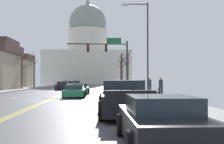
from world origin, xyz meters
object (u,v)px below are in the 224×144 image
at_px(sedan_near_02, 116,96).
at_px(sedan_oncoming_03, 66,83).
at_px(sedan_oncoming_00, 63,86).
at_px(sedan_oncoming_02, 76,83).
at_px(pedestrian_01, 161,86).
at_px(sedan_near_04, 160,122).
at_px(street_lamp_right, 144,41).
at_px(signal_gantry, 110,53).
at_px(bicycle_parked, 158,95).
at_px(pickup_truck_near_03, 124,99).
at_px(sedan_oncoming_01, 69,84).
at_px(sedan_near_00, 80,89).
at_px(pedestrian_00, 150,85).
at_px(sedan_near_01, 75,91).

distance_m(sedan_near_02, sedan_oncoming_03, 66.25).
bearing_deg(sedan_oncoming_00, sedan_oncoming_02, 89.91).
relative_size(sedan_oncoming_03, pedestrian_01, 2.71).
bearing_deg(sedan_oncoming_02, pedestrian_01, -77.55).
bearing_deg(sedan_near_02, sedan_near_04, -88.57).
bearing_deg(sedan_oncoming_03, pedestrian_01, -76.46).
height_order(street_lamp_right, sedan_oncoming_02, street_lamp_right).
height_order(signal_gantry, bicycle_parked, signal_gantry).
distance_m(signal_gantry, pickup_truck_near_03, 25.06).
relative_size(sedan_oncoming_01, sedan_oncoming_02, 0.99).
relative_size(street_lamp_right, sedan_near_00, 1.78).
height_order(sedan_near_00, pedestrian_00, pedestrian_00).
relative_size(sedan_near_02, pedestrian_01, 2.64).
distance_m(signal_gantry, sedan_near_02, 18.94).
distance_m(sedan_near_00, sedan_near_04, 26.24).
distance_m(street_lamp_right, pickup_truck_near_03, 13.27).
height_order(signal_gantry, sedan_oncoming_00, signal_gantry).
relative_size(pickup_truck_near_03, sedan_oncoming_01, 1.24).
xyz_separation_m(sedan_near_04, sedan_oncoming_00, (-7.03, 38.52, 0.01)).
xyz_separation_m(sedan_near_02, sedan_oncoming_01, (-7.09, 39.91, 0.05)).
bearing_deg(sedan_near_00, street_lamp_right, -51.24).
bearing_deg(sedan_oncoming_03, signal_gantry, -77.07).
bearing_deg(sedan_near_00, sedan_near_04, -82.24).
height_order(sedan_near_01, pedestrian_00, pedestrian_00).
xyz_separation_m(sedan_oncoming_00, bicycle_parked, (9.80, -24.50, -0.11)).
xyz_separation_m(sedan_oncoming_01, sedan_oncoming_03, (-3.38, 25.51, -0.03)).
xyz_separation_m(street_lamp_right, bicycle_parked, (0.26, -4.44, -4.52)).
height_order(sedan_near_02, pedestrian_01, pedestrian_01).
relative_size(signal_gantry, sedan_oncoming_00, 1.69).
relative_size(sedan_near_00, sedan_near_02, 1.05).
relative_size(sedan_near_00, bicycle_parked, 2.62).
distance_m(sedan_near_01, sedan_near_04, 19.93).
height_order(pedestrian_01, bicycle_parked, pedestrian_01).
relative_size(sedan_near_04, sedan_oncoming_02, 0.96).
relative_size(sedan_near_01, sedan_near_02, 0.99).
xyz_separation_m(sedan_oncoming_00, sedan_oncoming_03, (-3.76, 39.41, -0.02)).
relative_size(street_lamp_right, sedan_near_01, 1.90).
bearing_deg(bicycle_parked, sedan_oncoming_00, 111.79).
bearing_deg(bicycle_parked, pickup_truck_near_03, -111.82).
bearing_deg(pedestrian_01, sedan_near_01, 164.40).
distance_m(street_lamp_right, sedan_near_04, 19.14).
relative_size(sedan_near_01, sedan_oncoming_02, 0.93).
xyz_separation_m(street_lamp_right, sedan_near_02, (-2.82, -5.95, -4.46)).
height_order(sedan_oncoming_00, pedestrian_00, pedestrian_00).
height_order(signal_gantry, sedan_near_04, signal_gantry).
bearing_deg(street_lamp_right, sedan_near_00, 128.76).
distance_m(sedan_oncoming_02, sedan_oncoming_03, 12.32).
bearing_deg(sedan_near_02, sedan_oncoming_02, 97.08).
distance_m(sedan_near_02, pedestrian_00, 10.05).
distance_m(pedestrian_00, pedestrian_01, 4.24).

